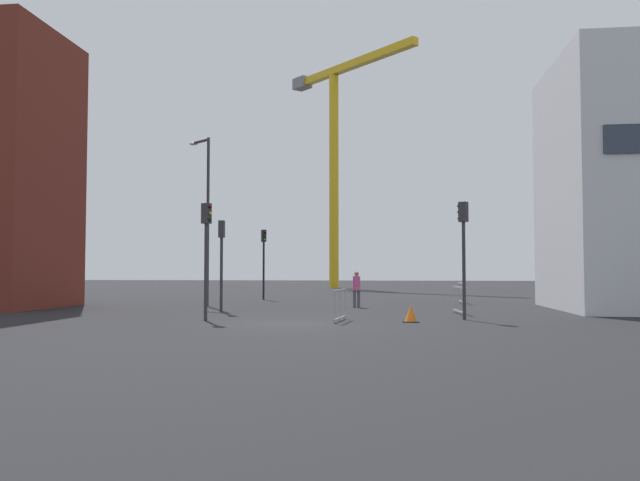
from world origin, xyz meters
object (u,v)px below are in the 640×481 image
(traffic_light_median, at_px, (264,253))
(pedestrian_walking, at_px, (357,287))
(streetlamp_tall, at_px, (206,209))
(traffic_light_crosswalk, at_px, (206,242))
(traffic_cone_on_verge, at_px, (411,314))
(traffic_light_far, at_px, (222,250))
(traffic_light_island, at_px, (463,241))
(construction_crane, at_px, (336,139))

(traffic_light_median, height_order, pedestrian_walking, traffic_light_median)
(streetlamp_tall, xyz_separation_m, pedestrian_walking, (7.23, -0.18, -3.70))
(traffic_light_crosswalk, height_order, traffic_cone_on_verge, traffic_light_crosswalk)
(traffic_light_far, bearing_deg, traffic_light_island, -16.73)
(traffic_light_crosswalk, xyz_separation_m, traffic_light_far, (-0.64, 4.24, -0.16))
(construction_crane, bearing_deg, traffic_light_far, -92.81)
(traffic_light_crosswalk, distance_m, pedestrian_walking, 9.51)
(construction_crane, bearing_deg, traffic_light_island, -78.07)
(traffic_light_median, relative_size, traffic_cone_on_verge, 7.22)
(traffic_light_crosswalk, height_order, traffic_light_island, traffic_light_island)
(traffic_light_far, distance_m, traffic_cone_on_verge, 8.86)
(traffic_light_crosswalk, height_order, pedestrian_walking, traffic_light_crosswalk)
(construction_crane, relative_size, traffic_light_far, 5.67)
(traffic_light_median, relative_size, pedestrian_walking, 2.45)
(streetlamp_tall, bearing_deg, traffic_light_far, -64.75)
(traffic_light_median, relative_size, traffic_light_far, 1.08)
(traffic_light_crosswalk, height_order, traffic_light_median, traffic_light_median)
(traffic_light_crosswalk, bearing_deg, traffic_light_island, 9.05)
(traffic_light_median, height_order, traffic_cone_on_verge, traffic_light_median)
(traffic_light_far, relative_size, traffic_cone_on_verge, 6.69)
(traffic_light_island, distance_m, traffic_cone_on_verge, 3.31)
(streetlamp_tall, bearing_deg, construction_crane, 83.22)
(traffic_light_crosswalk, xyz_separation_m, traffic_cone_on_verge, (6.94, 0.27, -2.44))
(streetlamp_tall, height_order, traffic_light_island, streetlamp_tall)
(traffic_light_island, bearing_deg, streetlamp_tall, 148.83)
(construction_crane, xyz_separation_m, streetlamp_tall, (-3.57, -29.99, -9.54))
(construction_crane, xyz_separation_m, pedestrian_walking, (3.66, -30.16, -13.23))
(construction_crane, xyz_separation_m, traffic_light_far, (-1.67, -34.01, -11.65))
(traffic_light_island, xyz_separation_m, traffic_light_far, (-9.45, 2.84, -0.21))
(traffic_light_crosswalk, xyz_separation_m, pedestrian_walking, (4.68, 8.09, -1.74))
(construction_crane, relative_size, pedestrian_walking, 12.88)
(traffic_light_island, distance_m, traffic_light_median, 16.81)
(traffic_light_far, bearing_deg, traffic_cone_on_verge, -27.65)
(streetlamp_tall, xyz_separation_m, traffic_light_far, (1.90, -4.03, -2.12))
(traffic_light_crosswalk, height_order, traffic_light_far, traffic_light_crosswalk)
(construction_crane, xyz_separation_m, traffic_cone_on_verge, (5.92, -37.99, -13.94))
(traffic_light_crosswalk, bearing_deg, traffic_light_median, 94.25)
(construction_crane, distance_m, pedestrian_walking, 33.14)
(traffic_light_crosswalk, relative_size, traffic_light_median, 0.99)
(traffic_light_median, bearing_deg, streetlamp_tall, -102.02)
(traffic_light_crosswalk, relative_size, traffic_light_island, 0.98)
(pedestrian_walking, distance_m, traffic_cone_on_verge, 8.17)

